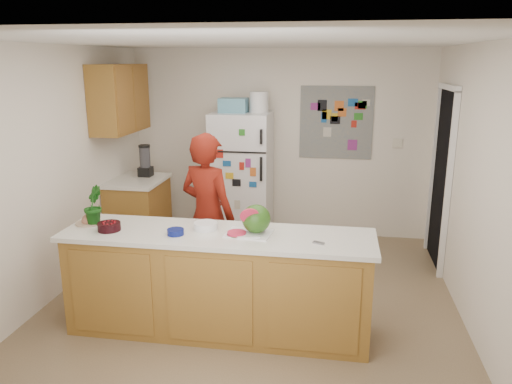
% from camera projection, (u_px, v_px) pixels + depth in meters
% --- Properties ---
extents(floor, '(4.00, 4.50, 0.02)m').
position_uv_depth(floor, '(251.00, 306.00, 4.93)').
color(floor, brown).
rests_on(floor, ground).
extents(wall_back, '(4.00, 0.02, 2.50)m').
position_uv_depth(wall_back, '(279.00, 144.00, 6.76)').
color(wall_back, beige).
rests_on(wall_back, ground).
extents(wall_left, '(0.02, 4.50, 2.50)m').
position_uv_depth(wall_left, '(50.00, 175.00, 4.93)').
color(wall_left, beige).
rests_on(wall_left, ground).
extents(wall_right, '(0.02, 4.50, 2.50)m').
position_uv_depth(wall_right, '(480.00, 192.00, 4.29)').
color(wall_right, beige).
rests_on(wall_right, ground).
extents(ceiling, '(4.00, 4.50, 0.02)m').
position_uv_depth(ceiling, '(250.00, 40.00, 4.29)').
color(ceiling, white).
rests_on(ceiling, wall_back).
extents(doorway, '(0.03, 0.85, 2.04)m').
position_uv_depth(doorway, '(442.00, 179.00, 5.74)').
color(doorway, black).
rests_on(doorway, ground).
extents(peninsula_base, '(2.60, 0.62, 0.88)m').
position_uv_depth(peninsula_base, '(218.00, 285.00, 4.37)').
color(peninsula_base, brown).
rests_on(peninsula_base, floor).
extents(peninsula_top, '(2.68, 0.70, 0.04)m').
position_uv_depth(peninsula_top, '(217.00, 235.00, 4.25)').
color(peninsula_top, silver).
rests_on(peninsula_top, peninsula_base).
extents(side_counter_base, '(0.60, 0.80, 0.86)m').
position_uv_depth(side_counter_base, '(139.00, 215.00, 6.37)').
color(side_counter_base, brown).
rests_on(side_counter_base, floor).
extents(side_counter_top, '(0.64, 0.84, 0.04)m').
position_uv_depth(side_counter_top, '(137.00, 181.00, 6.26)').
color(side_counter_top, silver).
rests_on(side_counter_top, side_counter_base).
extents(upper_cabinets, '(0.35, 1.00, 0.80)m').
position_uv_depth(upper_cabinets, '(120.00, 99.00, 5.97)').
color(upper_cabinets, brown).
rests_on(upper_cabinets, wall_left).
extents(refrigerator, '(0.75, 0.70, 1.70)m').
position_uv_depth(refrigerator, '(242.00, 177.00, 6.58)').
color(refrigerator, silver).
rests_on(refrigerator, floor).
extents(fridge_top_bin, '(0.35, 0.28, 0.18)m').
position_uv_depth(fridge_top_bin, '(234.00, 105.00, 6.35)').
color(fridge_top_bin, '#5999B2').
rests_on(fridge_top_bin, refrigerator).
extents(photo_collage, '(0.95, 0.01, 0.95)m').
position_uv_depth(photo_collage, '(336.00, 123.00, 6.55)').
color(photo_collage, slate).
rests_on(photo_collage, wall_back).
extents(person, '(0.72, 0.60, 1.67)m').
position_uv_depth(person, '(208.00, 215.00, 5.00)').
color(person, '#65140B').
rests_on(person, floor).
extents(blender_appliance, '(0.14, 0.14, 0.38)m').
position_uv_depth(blender_appliance, '(145.00, 162.00, 6.37)').
color(blender_appliance, black).
rests_on(blender_appliance, side_counter_top).
extents(cutting_board, '(0.40, 0.32, 0.01)m').
position_uv_depth(cutting_board, '(249.00, 234.00, 4.21)').
color(cutting_board, silver).
rests_on(cutting_board, peninsula_top).
extents(watermelon, '(0.24, 0.24, 0.24)m').
position_uv_depth(watermelon, '(256.00, 219.00, 4.19)').
color(watermelon, '#1A5C12').
rests_on(watermelon, cutting_board).
extents(watermelon_slice, '(0.16, 0.16, 0.02)m').
position_uv_depth(watermelon_slice, '(237.00, 233.00, 4.18)').
color(watermelon_slice, red).
rests_on(watermelon_slice, cutting_board).
extents(cherry_bowl, '(0.23, 0.23, 0.07)m').
position_uv_depth(cherry_bowl, '(109.00, 227.00, 4.30)').
color(cherry_bowl, black).
rests_on(cherry_bowl, peninsula_top).
extents(white_bowl, '(0.25, 0.25, 0.06)m').
position_uv_depth(white_bowl, '(206.00, 226.00, 4.34)').
color(white_bowl, silver).
rests_on(white_bowl, peninsula_top).
extents(cobalt_bowl, '(0.15, 0.15, 0.05)m').
position_uv_depth(cobalt_bowl, '(176.00, 232.00, 4.20)').
color(cobalt_bowl, '#0A1357').
rests_on(cobalt_bowl, peninsula_top).
extents(plate, '(0.27, 0.27, 0.02)m').
position_uv_depth(plate, '(89.00, 223.00, 4.48)').
color(plate, '#C2B79A').
rests_on(plate, peninsula_top).
extents(paper_towel, '(0.23, 0.21, 0.02)m').
position_uv_depth(paper_towel, '(248.00, 235.00, 4.16)').
color(paper_towel, white).
rests_on(paper_towel, peninsula_top).
extents(keys, '(0.10, 0.07, 0.01)m').
position_uv_depth(keys, '(318.00, 243.00, 4.00)').
color(keys, gray).
rests_on(keys, peninsula_top).
extents(potted_plant, '(0.21, 0.23, 0.35)m').
position_uv_depth(potted_plant, '(93.00, 205.00, 4.43)').
color(potted_plant, '#1C3F13').
rests_on(potted_plant, peninsula_top).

